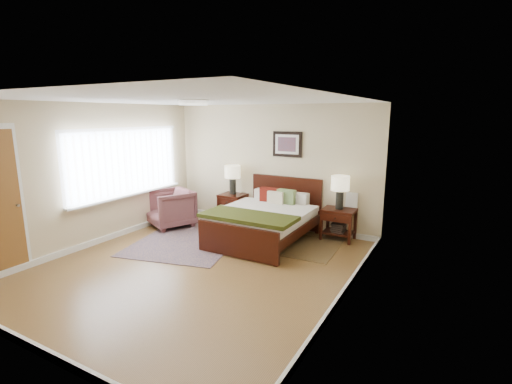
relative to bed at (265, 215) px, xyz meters
The scene contains 17 objects.
floor 1.65m from the bed, 102.80° to the right, with size 5.00×5.00×0.00m, color brown.
back_wall 1.28m from the bed, 109.94° to the left, with size 4.50×0.04×2.50m, color #C7B490.
front_wall 4.12m from the bed, 94.95° to the right, with size 4.50×0.04×2.50m, color #C7B490.
left_wall 3.11m from the bed, 149.40° to the right, with size 0.04×5.00×2.50m, color #C7B490.
right_wall 2.56m from the bed, 38.96° to the right, with size 0.04×5.00×2.50m, color #C7B490.
ceiling 2.56m from the bed, 102.80° to the right, with size 4.50×5.00×0.02m, color white.
window 2.82m from the bed, 161.80° to the right, with size 0.11×2.72×1.32m.
ceil_fixture 2.53m from the bed, 102.80° to the right, with size 0.44×0.44×0.08m.
bed is the anchor object (origin of this frame).
wall_art 1.54m from the bed, 89.96° to the left, with size 0.62×0.05×0.50m.
nightstand_left 1.36m from the bed, 148.53° to the left, with size 0.53×0.47×0.63m.
nightstand_right 1.37m from the bed, 31.81° to the left, with size 0.59×0.45×0.59m.
lamp_left 1.49m from the bed, 147.76° to the left, with size 0.33×0.33×0.61m.
lamp_right 1.47m from the bed, 32.27° to the left, with size 0.33×0.33×0.61m.
armchair 2.16m from the bed, behind, with size 0.82×0.85×0.77m, color brown.
rug_persian 1.46m from the bed, 157.15° to the right, with size 1.76×2.49×0.01m, color #0B113B.
rug_navy 1.05m from the bed, ahead, with size 0.81×1.22×0.01m, color black.
Camera 1 is at (3.38, -4.27, 2.29)m, focal length 26.00 mm.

